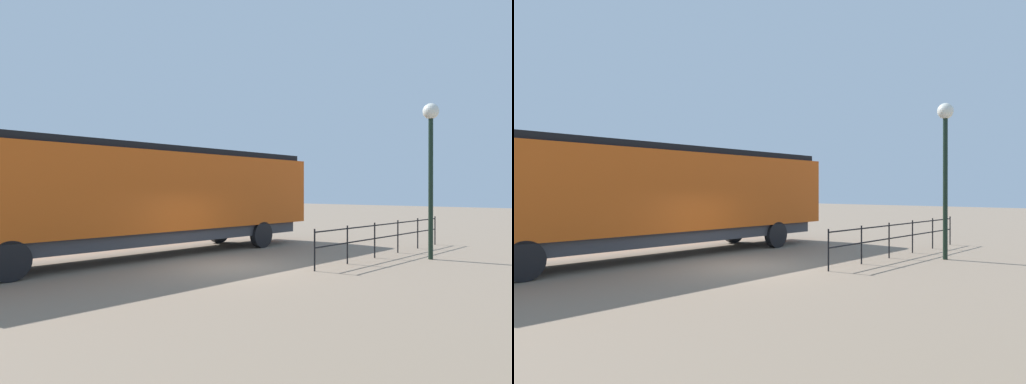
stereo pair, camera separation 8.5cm
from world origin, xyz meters
The scene contains 4 objects.
ground_plane centered at (0.00, 0.00, 0.00)m, with size 120.00×120.00×0.00m, color #84705B.
locomotive centered at (-3.93, -0.18, 2.27)m, with size 2.99×15.54×4.03m.
lamp_post centered at (4.00, 5.93, 4.07)m, with size 0.56×0.56×5.50m.
platform_fence centered at (2.41, 5.78, 0.82)m, with size 0.05×9.25×1.27m.
Camera 1 is at (10.39, -9.96, 2.41)m, focal length 31.84 mm.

